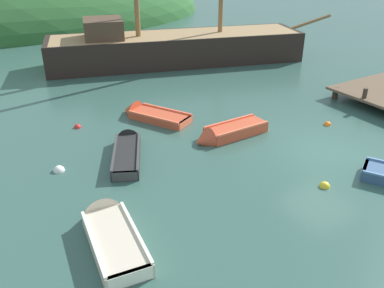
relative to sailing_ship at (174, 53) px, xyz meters
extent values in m
plane|color=#33564C|center=(-1.07, -13.37, -0.65)|extent=(120.00, 120.00, 0.00)
cylinder|color=#3A2D21|center=(3.62, -9.68, -0.67)|extent=(0.28, 0.28, 1.16)
cylinder|color=#3A2D21|center=(3.52, -11.35, 0.14)|extent=(0.20, 0.20, 0.45)
ellipsoid|color=#2D602D|center=(-5.84, 22.37, -0.65)|extent=(39.59, 25.64, 12.36)
cube|color=black|center=(0.15, -0.05, -0.16)|extent=(15.95, 7.95, 2.59)
cube|color=#997A51|center=(0.15, -0.05, 1.09)|extent=(15.27, 7.50, 0.10)
cylinder|color=olive|center=(8.76, -2.70, 1.44)|extent=(2.88, 1.06, 0.97)
cube|color=#4C3828|center=(-4.03, 1.24, 1.69)|extent=(2.82, 2.99, 1.10)
cube|color=black|center=(-7.61, -10.13, -0.54)|extent=(2.07, 2.98, 0.46)
cone|color=black|center=(-6.83, -8.53, -0.54)|extent=(1.09, 1.01, 0.87)
cube|color=#3B3B3B|center=(-8.21, -11.38, -0.47)|extent=(0.79, 0.47, 0.32)
cube|color=#3B3B3B|center=(-7.39, -9.68, -0.37)|extent=(0.83, 0.53, 0.05)
cube|color=#3B3B3B|center=(-7.83, -10.59, -0.37)|extent=(0.83, 0.53, 0.05)
cube|color=#3B3B3B|center=(-7.24, -10.32, -0.28)|extent=(1.30, 2.56, 0.07)
cube|color=#3B3B3B|center=(-7.99, -9.95, -0.28)|extent=(1.30, 2.56, 0.07)
cube|color=#4F75A1|center=(-1.25, -15.14, -0.48)|extent=(0.92, 0.59, 0.31)
cube|color=beige|center=(-9.69, -14.27, -0.52)|extent=(1.48, 2.78, 0.51)
cone|color=beige|center=(-9.49, -12.61, -0.52)|extent=(1.18, 0.80, 1.10)
cube|color=white|center=(-9.85, -15.54, -0.44)|extent=(1.05, 0.25, 0.36)
cube|color=white|center=(-9.64, -13.80, -0.32)|extent=(1.08, 0.31, 0.05)
cube|color=white|center=(-9.75, -14.73, -0.32)|extent=(1.08, 0.31, 0.05)
cube|color=white|center=(-9.16, -14.33, -0.23)|extent=(0.40, 2.60, 0.07)
cube|color=white|center=(-10.23, -14.20, -0.23)|extent=(0.40, 2.60, 0.07)
cube|color=#C64C2D|center=(-4.97, -7.61, -0.56)|extent=(2.21, 2.82, 0.43)
cone|color=#C64C2D|center=(-5.73, -6.18, -0.56)|extent=(1.25, 1.08, 1.07)
cube|color=#FF6E48|center=(-4.38, -8.72, -0.49)|extent=(0.95, 0.58, 0.30)
cube|color=#FF6E48|center=(-5.18, -7.21, -0.40)|extent=(1.00, 0.64, 0.05)
cube|color=#FF6E48|center=(-4.75, -8.02, -0.40)|extent=(1.00, 0.64, 0.05)
cube|color=#FF6E48|center=(-4.51, -7.37, -0.31)|extent=(1.26, 2.29, 0.07)
cube|color=#FF6E48|center=(-5.43, -7.86, -0.31)|extent=(1.26, 2.29, 0.07)
cube|color=#C64C2D|center=(-3.05, -10.47, -0.51)|extent=(2.56, 1.02, 0.52)
cone|color=#C64C2D|center=(-4.64, -10.49, -0.51)|extent=(0.66, 0.94, 0.93)
cube|color=#FF6E48|center=(-1.83, -10.44, -0.44)|extent=(0.14, 0.88, 0.36)
cube|color=#FF6E48|center=(-3.49, -10.47, -0.31)|extent=(0.20, 0.90, 0.05)
cube|color=#FF6E48|center=(-2.60, -10.46, -0.31)|extent=(0.20, 0.90, 0.05)
cube|color=#FF6E48|center=(-3.05, -10.02, -0.22)|extent=(2.49, 0.13, 0.07)
cube|color=#FF6E48|center=(-3.04, -10.91, -0.22)|extent=(2.49, 0.13, 0.07)
sphere|color=white|center=(-9.87, -9.62, -0.65)|extent=(0.38, 0.38, 0.38)
sphere|color=red|center=(-8.26, -6.49, -0.65)|extent=(0.30, 0.30, 0.30)
sphere|color=orange|center=(0.83, -11.73, -0.65)|extent=(0.30, 0.30, 0.30)
sphere|color=yellow|center=(-2.96, -15.00, -0.65)|extent=(0.34, 0.34, 0.34)
camera|label=1|loc=(-12.17, -21.99, 6.34)|focal=37.74mm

